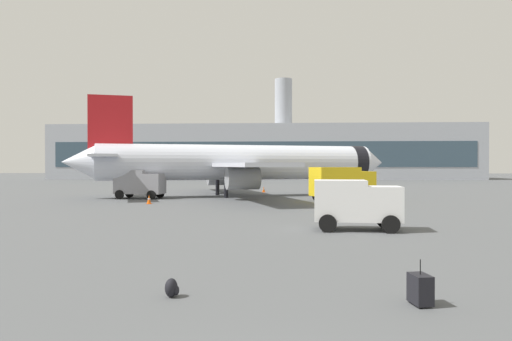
{
  "coord_description": "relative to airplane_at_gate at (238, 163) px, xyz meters",
  "views": [
    {
      "loc": [
        0.04,
        -5.83,
        3.35
      ],
      "look_at": [
        -1.91,
        27.54,
        3.0
      ],
      "focal_mm": 33.38,
      "sensor_mm": 36.0,
      "label": 1
    }
  ],
  "objects": [
    {
      "name": "traveller_backpack",
      "position": [
        2.2,
        -39.76,
        -3.42
      ],
      "size": [
        0.36,
        0.4,
        0.48
      ],
      "color": "black",
      "rests_on": "ground"
    },
    {
      "name": "safety_cone_near",
      "position": [
        2.53,
        7.94,
        -3.31
      ],
      "size": [
        0.44,
        0.44,
        0.71
      ],
      "color": "#F2590C",
      "rests_on": "ground"
    },
    {
      "name": "fuel_truck",
      "position": [
        10.54,
        -6.24,
        -1.88
      ],
      "size": [
        6.45,
        4.76,
        3.2
      ],
      "color": "yellow",
      "rests_on": "ground"
    },
    {
      "name": "service_truck",
      "position": [
        -9.61,
        -4.2,
        -2.05
      ],
      "size": [
        5.03,
        3.0,
        2.9
      ],
      "color": "gray",
      "rests_on": "ground"
    },
    {
      "name": "safety_cone_mid",
      "position": [
        -6.7,
        -10.87,
        -3.27
      ],
      "size": [
        0.44,
        0.44,
        0.77
      ],
      "color": "#F2590C",
      "rests_on": "ground"
    },
    {
      "name": "airplane_at_gate",
      "position": [
        0.0,
        0.0,
        0.0
      ],
      "size": [
        34.85,
        31.85,
        10.5
      ],
      "color": "silver",
      "rests_on": "ground"
    },
    {
      "name": "cargo_van",
      "position": [
        8.77,
        -26.8,
        -2.21
      ],
      "size": [
        4.52,
        2.57,
        2.6
      ],
      "color": "white",
      "rests_on": "ground"
    },
    {
      "name": "safety_cone_far",
      "position": [
        14.68,
        4.56,
        -3.26
      ],
      "size": [
        0.44,
        0.44,
        0.81
      ],
      "color": "#F2590C",
      "rests_on": "ground"
    },
    {
      "name": "rolling_suitcase",
      "position": [
        8.31,
        -40.1,
        -3.27
      ],
      "size": [
        0.51,
        0.7,
        1.1
      ],
      "color": "black",
      "rests_on": "ground"
    },
    {
      "name": "terminal_building",
      "position": [
        -0.3,
        69.89,
        3.17
      ],
      "size": [
        105.47,
        18.01,
        25.42
      ],
      "color": "#9EA3AD",
      "rests_on": "ground"
    }
  ]
}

